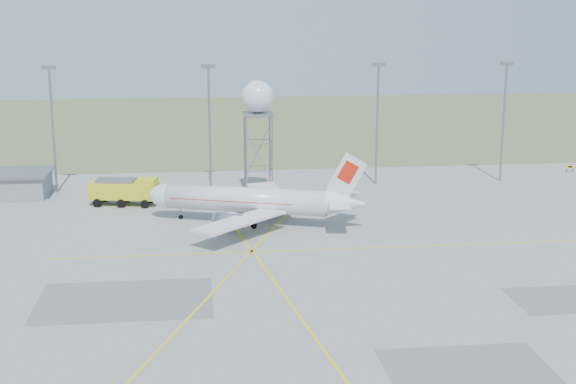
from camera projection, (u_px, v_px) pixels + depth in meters
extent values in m
plane|color=#9FA09B|center=(341.00, 352.00, 70.75)|extent=(400.00, 400.00, 0.00)
cube|color=#586939|center=(244.00, 123.00, 206.13)|extent=(400.00, 120.00, 0.03)
cylinder|color=gray|center=(53.00, 132.00, 128.36)|extent=(0.36, 0.36, 20.00)
cube|color=gray|center=(49.00, 67.00, 126.03)|extent=(2.20, 0.50, 0.60)
cylinder|color=gray|center=(210.00, 129.00, 131.16)|extent=(0.36, 0.36, 20.00)
cube|color=gray|center=(208.00, 66.00, 128.83)|extent=(2.20, 0.50, 0.60)
cylinder|color=gray|center=(377.00, 126.00, 134.31)|extent=(0.36, 0.36, 20.00)
cube|color=gray|center=(379.00, 65.00, 131.97)|extent=(2.20, 0.50, 0.60)
cylinder|color=gray|center=(503.00, 124.00, 136.78)|extent=(0.36, 0.36, 20.00)
cube|color=gray|center=(507.00, 63.00, 134.44)|extent=(2.20, 0.50, 0.60)
cylinder|color=black|center=(567.00, 170.00, 146.46)|extent=(0.10, 0.10, 0.80)
cylinder|color=black|center=(573.00, 170.00, 146.59)|extent=(0.10, 0.10, 0.80)
cube|color=yellow|center=(570.00, 167.00, 146.40)|extent=(1.60, 0.15, 0.50)
cube|color=black|center=(570.00, 167.00, 146.32)|extent=(0.80, 0.03, 0.30)
cylinder|color=silver|center=(246.00, 200.00, 111.57)|extent=(22.77, 10.81, 3.52)
ellipsoid|color=silver|center=(169.00, 196.00, 113.98)|extent=(6.47, 5.17, 3.52)
cube|color=black|center=(161.00, 192.00, 114.08)|extent=(1.89, 2.27, 0.86)
cone|color=silver|center=(346.00, 203.00, 108.55)|extent=(6.14, 5.05, 3.52)
cube|color=silver|center=(347.00, 177.00, 107.70)|extent=(5.41, 2.09, 6.62)
cube|color=red|center=(348.00, 172.00, 107.53)|extent=(2.96, 1.27, 3.40)
cube|color=silver|center=(346.00, 195.00, 111.22)|extent=(4.24, 5.50, 0.16)
cube|color=silver|center=(340.00, 205.00, 105.86)|extent=(4.24, 5.50, 0.16)
cube|color=silver|center=(269.00, 194.00, 119.02)|extent=(5.89, 14.49, 0.32)
cube|color=silver|center=(240.00, 221.00, 103.97)|extent=(12.96, 12.93, 0.32)
cylinder|color=slate|center=(250.00, 202.00, 116.99)|extent=(4.15, 3.12, 2.02)
cylinder|color=slate|center=(230.00, 220.00, 107.29)|extent=(4.15, 3.12, 2.02)
cube|color=red|center=(234.00, 199.00, 111.92)|extent=(17.80, 9.12, 0.11)
cylinder|color=black|center=(181.00, 216.00, 114.28)|extent=(0.78, 0.78, 0.79)
cube|color=black|center=(258.00, 221.00, 111.87)|extent=(2.56, 5.28, 0.79)
cylinder|color=gray|center=(258.00, 218.00, 111.78)|extent=(0.27, 0.27, 1.58)
cylinder|color=gray|center=(246.00, 157.00, 124.92)|extent=(0.24, 0.24, 13.20)
cylinder|color=gray|center=(272.00, 157.00, 125.38)|extent=(0.24, 0.24, 13.20)
cylinder|color=gray|center=(270.00, 152.00, 129.30)|extent=(0.24, 0.24, 13.20)
cylinder|color=gray|center=(245.00, 153.00, 128.85)|extent=(0.24, 0.24, 13.20)
cube|color=gray|center=(258.00, 113.00, 125.60)|extent=(4.66, 4.66, 0.25)
sphere|color=silver|center=(258.00, 97.00, 125.00)|extent=(5.08, 5.08, 5.08)
cube|color=gold|center=(124.00, 190.00, 122.03)|extent=(10.78, 5.41, 2.52)
cube|color=gold|center=(147.00, 184.00, 121.50)|extent=(3.33, 3.69, 1.60)
cube|color=black|center=(152.00, 183.00, 121.41)|extent=(0.70, 2.94, 1.14)
cube|color=gray|center=(116.00, 180.00, 121.79)|extent=(6.15, 3.83, 0.46)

